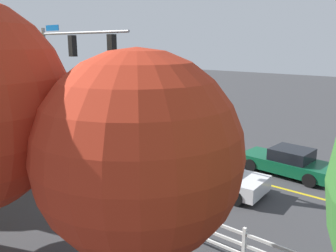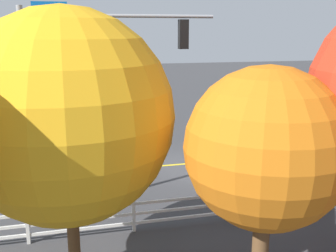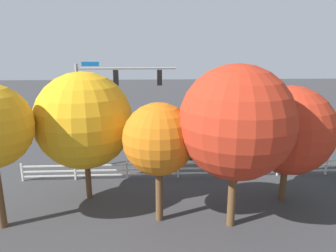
{
  "view_description": "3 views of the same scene",
  "coord_description": "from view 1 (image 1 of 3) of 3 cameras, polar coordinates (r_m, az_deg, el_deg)",
  "views": [
    {
      "loc": [
        -10.36,
        14.47,
        6.3
      ],
      "look_at": [
        0.41,
        1.51,
        2.34
      ],
      "focal_mm": 37.34,
      "sensor_mm": 36.0,
      "label": 1
    },
    {
      "loc": [
        5.3,
        17.88,
        6.34
      ],
      "look_at": [
        1.13,
        1.09,
        2.22
      ],
      "focal_mm": 42.97,
      "sensor_mm": 36.0,
      "label": 2
    },
    {
      "loc": [
        1.81,
        23.84,
        7.96
      ],
      "look_at": [
        0.69,
        2.14,
        2.43
      ],
      "focal_mm": 32.02,
      "sensor_mm": 36.0,
      "label": 3
    }
  ],
  "objects": [
    {
      "name": "tree_1",
      "position": [
        7.72,
        -4.8,
        -4.69
      ],
      "size": [
        4.62,
        4.62,
        6.25
      ],
      "color": "brown",
      "rests_on": "ground_plane"
    },
    {
      "name": "ground_plane",
      "position": [
        18.88,
        3.9,
        -6.3
      ],
      "size": [
        120.0,
        120.0,
        0.0
      ],
      "primitive_type": "plane",
      "color": "#38383A"
    },
    {
      "name": "white_rail_fence",
      "position": [
        12.54,
        -1.35,
        -13.79
      ],
      "size": [
        26.1,
        0.1,
        1.15
      ],
      "color": "white",
      "rests_on": "ground_plane"
    },
    {
      "name": "signal_assembly",
      "position": [
        18.36,
        -16.19,
        8.8
      ],
      "size": [
        6.47,
        0.38,
        7.23
      ],
      "color": "gray",
      "rests_on": "ground_plane"
    },
    {
      "name": "car_0",
      "position": [
        15.78,
        7.05,
        -7.8
      ],
      "size": [
        4.79,
        2.24,
        1.36
      ],
      "rotation": [
        0.0,
        0.0,
        3.19
      ],
      "color": "silver",
      "rests_on": "ground_plane"
    },
    {
      "name": "lane_center_stripe",
      "position": [
        17.01,
        15.01,
        -8.97
      ],
      "size": [
        28.0,
        0.16,
        0.01
      ],
      "primitive_type": "cube",
      "color": "gold",
      "rests_on": "ground_plane"
    },
    {
      "name": "car_1",
      "position": [
        18.29,
        18.98,
        -5.56
      ],
      "size": [
        4.48,
        2.14,
        1.35
      ],
      "rotation": [
        0.0,
        0.0,
        6.23
      ],
      "color": "#0C4C2D",
      "rests_on": "ground_plane"
    }
  ]
}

